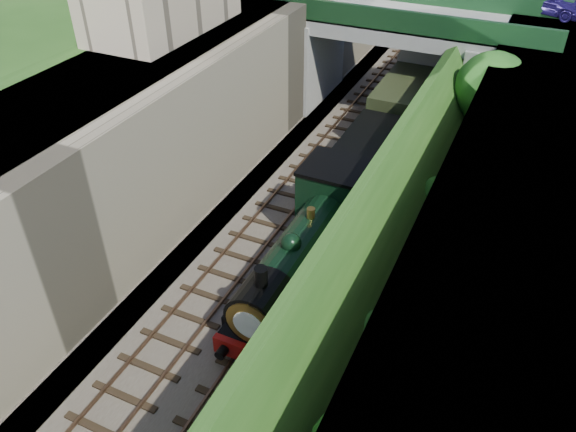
{
  "coord_description": "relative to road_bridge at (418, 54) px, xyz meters",
  "views": [
    {
      "loc": [
        7.62,
        -8.63,
        15.78
      ],
      "look_at": [
        0.0,
        7.79,
        2.63
      ],
      "focal_mm": 35.0,
      "sensor_mm": 36.0,
      "label": 1
    }
  ],
  "objects": [
    {
      "name": "ground",
      "position": [
        -0.94,
        -24.0,
        -4.08
      ],
      "size": [
        160.0,
        160.0,
        0.0
      ],
      "primitive_type": "plane",
      "color": "#1E4714",
      "rests_on": "ground"
    },
    {
      "name": "trackbed",
      "position": [
        -0.94,
        -4.0,
        -3.98
      ],
      "size": [
        10.0,
        90.0,
        0.2
      ],
      "primitive_type": "cube",
      "color": "#473F38",
      "rests_on": "ground"
    },
    {
      "name": "retaining_wall",
      "position": [
        -6.44,
        -4.0,
        -0.58
      ],
      "size": [
        1.0,
        90.0,
        7.0
      ],
      "primitive_type": "cube",
      "color": "#756B56",
      "rests_on": "ground"
    },
    {
      "name": "street_plateau_left",
      "position": [
        -9.94,
        -4.0,
        -0.58
      ],
      "size": [
        6.0,
        90.0,
        7.0
      ],
      "primitive_type": "cube",
      "color": "#262628",
      "rests_on": "ground"
    },
    {
      "name": "street_plateau_right",
      "position": [
        8.56,
        -4.0,
        -0.95
      ],
      "size": [
        8.0,
        90.0,
        6.25
      ],
      "primitive_type": "cube",
      "color": "#262628",
      "rests_on": "ground"
    },
    {
      "name": "embankment_slope",
      "position": [
        4.08,
        -4.12,
        -1.28
      ],
      "size": [
        4.46,
        90.0,
        6.49
      ],
      "color": "#1E4714",
      "rests_on": "ground"
    },
    {
      "name": "track_left",
      "position": [
        -2.94,
        -4.0,
        -3.83
      ],
      "size": [
        2.5,
        90.0,
        0.2
      ],
      "color": "black",
      "rests_on": "trackbed"
    },
    {
      "name": "track_right",
      "position": [
        0.26,
        -4.0,
        -3.83
      ],
      "size": [
        2.5,
        90.0,
        0.2
      ],
      "color": "black",
      "rests_on": "trackbed"
    },
    {
      "name": "road_bridge",
      "position": [
        0.0,
        0.0,
        0.0
      ],
      "size": [
        16.0,
        6.4,
        7.25
      ],
      "color": "gray",
      "rests_on": "ground"
    },
    {
      "name": "tree",
      "position": [
        4.97,
        -5.05,
        0.57
      ],
      "size": [
        3.6,
        3.8,
        6.6
      ],
      "color": "black",
      "rests_on": "ground"
    },
    {
      "name": "locomotive",
      "position": [
        0.26,
        -16.92,
        -2.18
      ],
      "size": [
        3.1,
        10.22,
        3.83
      ],
      "color": "black",
      "rests_on": "trackbed"
    },
    {
      "name": "tender",
      "position": [
        0.26,
        -9.56,
        -2.46
      ],
      "size": [
        2.7,
        6.0,
        3.05
      ],
      "color": "black",
      "rests_on": "trackbed"
    },
    {
      "name": "coach_front",
      "position": [
        0.26,
        3.04,
        -2.03
      ],
      "size": [
        2.9,
        18.0,
        3.7
      ],
      "color": "black",
      "rests_on": "trackbed"
    }
  ]
}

